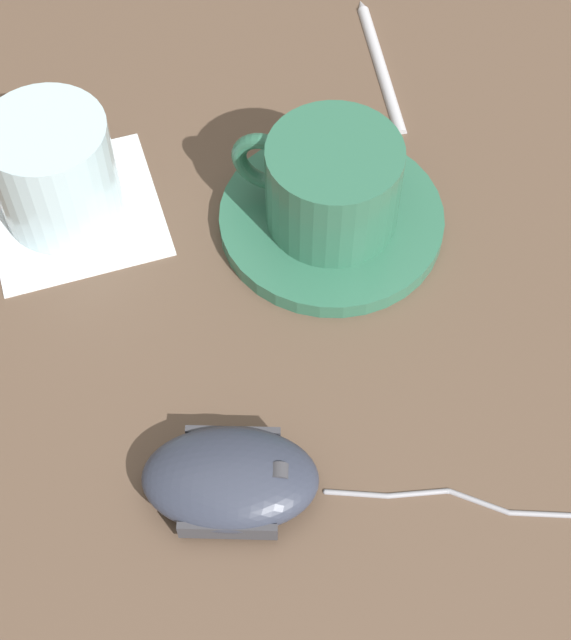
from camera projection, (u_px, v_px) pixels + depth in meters
ground_plane at (299, 257)px, 0.65m from camera, size 3.00×3.00×0.00m
saucer at (331, 220)px, 0.66m from camera, size 0.15×0.15×0.01m
coffee_cup at (330, 184)px, 0.62m from camera, size 0.10×0.10×0.06m
computer_mouse at (231, 479)px, 0.54m from camera, size 0.12×0.10×0.03m
mouse_cable at (510, 510)px, 0.55m from camera, size 0.17×0.12×0.00m
napkin_under_glass at (75, 211)px, 0.67m from camera, size 0.13×0.13×0.00m
drinking_glass at (54, 170)px, 0.63m from camera, size 0.08×0.08×0.08m
pen at (380, 60)px, 0.74m from camera, size 0.05×0.14×0.01m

